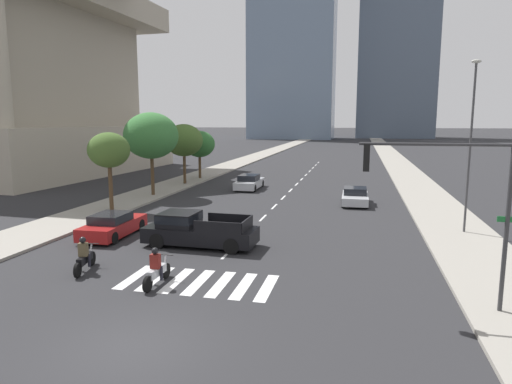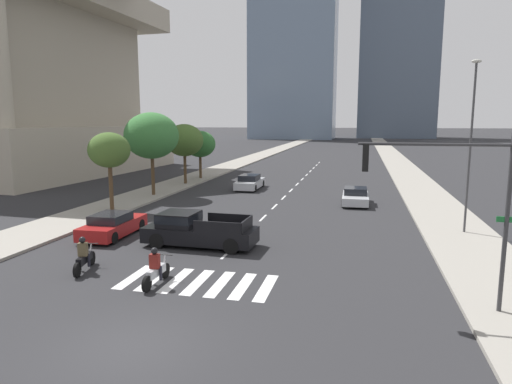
{
  "view_description": "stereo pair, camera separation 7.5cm",
  "coord_description": "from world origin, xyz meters",
  "views": [
    {
      "loc": [
        5.89,
        -10.62,
        6.19
      ],
      "look_at": [
        0.0,
        15.19,
        2.0
      ],
      "focal_mm": 31.68,
      "sensor_mm": 36.0,
      "label": 1
    },
    {
      "loc": [
        5.96,
        -10.6,
        6.19
      ],
      "look_at": [
        0.0,
        15.19,
        2.0
      ],
      "focal_mm": 31.68,
      "sensor_mm": 36.0,
      "label": 2
    }
  ],
  "objects": [
    {
      "name": "street_lamp_east",
      "position": [
        11.68,
        15.51,
        5.36
      ],
      "size": [
        0.5,
        0.24,
        9.19
      ],
      "color": "#3F3F42",
      "rests_on": "sidewalk_east"
    },
    {
      "name": "ground_plane",
      "position": [
        0.0,
        0.0,
        0.0
      ],
      "size": [
        800.0,
        800.0,
        0.0
      ],
      "primitive_type": "plane",
      "color": "#28282B"
    },
    {
      "name": "lane_divider_center",
      "position": [
        0.0,
        33.19,
        0.0
      ],
      "size": [
        0.14,
        50.0,
        0.01
      ],
      "color": "silver",
      "rests_on": "ground"
    },
    {
      "name": "street_tree_fourth",
      "position": [
        -10.58,
        34.67,
        3.74
      ],
      "size": [
        3.27,
        3.27,
        5.0
      ],
      "color": "#4C3823",
      "rests_on": "sidewalk_west"
    },
    {
      "name": "sidewalk_east",
      "position": [
        11.38,
        30.0,
        0.07
      ],
      "size": [
        4.0,
        260.0,
        0.15
      ],
      "primitive_type": "cube",
      "color": "gray",
      "rests_on": "ground"
    },
    {
      "name": "motorcycle_lead",
      "position": [
        -5.05,
        5.37,
        0.58
      ],
      "size": [
        0.81,
        2.17,
        1.49
      ],
      "rotation": [
        0.0,
        0.0,
        1.79
      ],
      "color": "black",
      "rests_on": "ground"
    },
    {
      "name": "crosswalk_near",
      "position": [
        0.0,
        5.19,
        0.0
      ],
      "size": [
        5.85,
        2.84,
        0.01
      ],
      "color": "silver",
      "rests_on": "ground"
    },
    {
      "name": "street_tree_third",
      "position": [
        -10.58,
        30.35,
        4.32
      ],
      "size": [
        3.64,
        3.64,
        5.73
      ],
      "color": "#4C3823",
      "rests_on": "sidewalk_west"
    },
    {
      "name": "street_tree_nearest",
      "position": [
        -10.58,
        16.89,
        4.21
      ],
      "size": [
        2.81,
        2.81,
        5.28
      ],
      "color": "#4C3823",
      "rests_on": "sidewalk_west"
    },
    {
      "name": "motorcycle_trailing",
      "position": [
        -1.45,
        4.58,
        0.58
      ],
      "size": [
        0.7,
        2.15,
        1.49
      ],
      "rotation": [
        0.0,
        0.0,
        1.55
      ],
      "color": "black",
      "rests_on": "ground"
    },
    {
      "name": "office_tower_left_skyline",
      "position": [
        -17.31,
        147.88,
        37.92
      ],
      "size": [
        28.27,
        20.02,
        84.49
      ],
      "color": "slate",
      "rests_on": "ground"
    },
    {
      "name": "traffic_signal_near",
      "position": [
        8.74,
        4.53,
        4.08
      ],
      "size": [
        4.89,
        0.28,
        5.7
      ],
      "rotation": [
        0.0,
        0.0,
        3.14
      ],
      "color": "#333335",
      "rests_on": "sidewalk_east"
    },
    {
      "name": "sidewalk_west",
      "position": [
        -11.38,
        30.0,
        0.07
      ],
      "size": [
        4.0,
        260.0,
        0.15
      ],
      "primitive_type": "cube",
      "color": "gray",
      "rests_on": "ground"
    },
    {
      "name": "sedan_silver_1",
      "position": [
        5.72,
        23.49,
        0.57
      ],
      "size": [
        1.95,
        4.27,
        1.24
      ],
      "rotation": [
        0.0,
        0.0,
        -1.56
      ],
      "color": "#B7BABF",
      "rests_on": "ground"
    },
    {
      "name": "pickup_truck",
      "position": [
        -1.94,
        10.05,
        0.81
      ],
      "size": [
        5.64,
        2.2,
        1.67
      ],
      "rotation": [
        0.0,
        0.0,
        3.11
      ],
      "color": "black",
      "rests_on": "ground"
    },
    {
      "name": "street_tree_second",
      "position": [
        -10.58,
        23.34,
        4.99
      ],
      "size": [
        4.4,
        4.4,
        6.72
      ],
      "color": "#4C3823",
      "rests_on": "sidewalk_west"
    },
    {
      "name": "sedan_red_2",
      "position": [
        -6.94,
        10.83,
        0.6
      ],
      "size": [
        1.98,
        4.51,
        1.29
      ],
      "rotation": [
        0.0,
        0.0,
        1.59
      ],
      "color": "maroon",
      "rests_on": "ground"
    },
    {
      "name": "sedan_silver_0",
      "position": [
        -3.79,
        29.09,
        0.62
      ],
      "size": [
        1.9,
        4.72,
        1.34
      ],
      "rotation": [
        0.0,
        0.0,
        1.57
      ],
      "color": "#B7BABF",
      "rests_on": "ground"
    }
  ]
}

